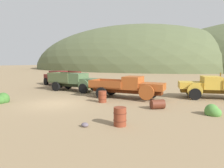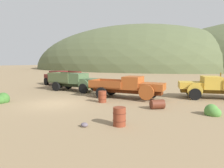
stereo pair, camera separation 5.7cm
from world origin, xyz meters
TOP-DOWN VIEW (x-y plane):
  - ground_plane at (0.00, 0.00)m, footprint 300.00×300.00m
  - hill_distant at (-28.49, 67.37)m, footprint 92.03×62.08m
  - truck_oxblood at (-8.63, 8.63)m, footprint 6.51×3.72m
  - truck_weathered_green at (-2.93, 5.86)m, footprint 5.93×2.65m
  - truck_oxide_orange at (3.91, 4.97)m, footprint 6.54×2.96m
  - truck_faded_yellow at (9.63, 8.61)m, footprint 6.52×3.92m
  - oil_drum_by_truck at (6.76, -1.95)m, footprint 0.66×0.66m
  - oil_drum_tipped at (7.08, 2.48)m, footprint 1.07×1.06m
  - oil_drum_spare at (2.74, 2.31)m, footprint 0.65×0.65m
  - bush_back_edge at (-3.28, 8.18)m, footprint 0.64×0.57m
  - bush_near_barrel at (-3.70, -1.93)m, footprint 1.11×1.27m
  - bush_front_left at (10.34, 2.69)m, footprint 0.95×1.03m
  - rock_small at (5.43, -3.01)m, footprint 0.36×0.32m

SIDE VIEW (x-z plane):
  - ground_plane at x=0.00m, z-range 0.00..0.00m
  - hill_distant at x=-28.49m, z-range -17.76..17.76m
  - rock_small at x=5.43m, z-range -0.01..0.21m
  - bush_back_edge at x=-3.28m, z-range -0.15..0.49m
  - bush_front_left at x=10.34m, z-range -0.23..0.63m
  - bush_near_barrel at x=-3.70m, z-range -0.24..0.73m
  - oil_drum_tipped at x=7.08m, z-range 0.00..0.62m
  - oil_drum_spare at x=2.74m, z-range 0.00..0.88m
  - oil_drum_by_truck at x=6.76m, z-range 0.00..0.92m
  - truck_faded_yellow at x=9.63m, z-range -0.08..2.08m
  - truck_oxide_orange at x=3.91m, z-range 0.06..1.95m
  - truck_weathered_green at x=-2.93m, z-range 0.05..1.96m
  - truck_oxblood at x=-8.63m, z-range 0.06..1.97m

